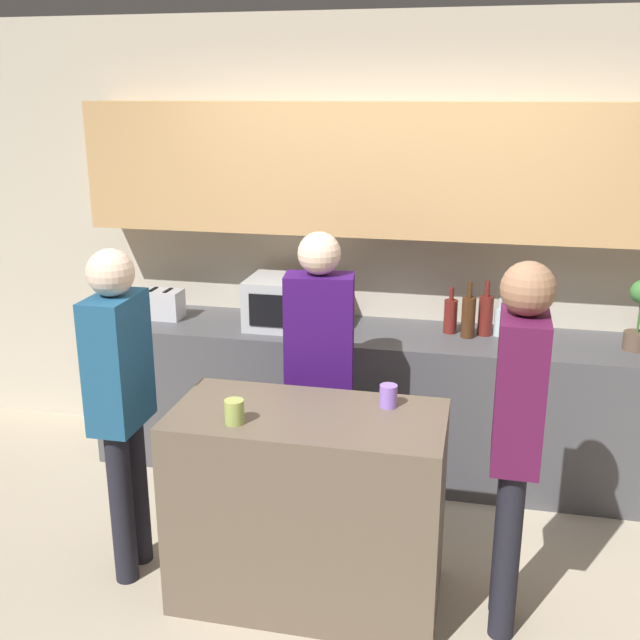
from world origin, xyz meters
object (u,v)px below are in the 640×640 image
object	(u,v)px
bottle_0	(450,315)
person_left	(319,360)
cup_0	(388,396)
person_center	(517,421)
person_right	(120,390)
bottle_3	(499,321)
microwave	(292,303)
bottle_1	(468,316)
bottle_2	(486,315)
potted_plant	(639,315)
cup_1	(234,412)
toaster	(161,304)

from	to	relation	value
bottle_0	person_left	size ratio (longest dim) A/B	0.17
cup_0	person_center	world-z (taller)	person_center
person_left	cup_0	bearing A→B (deg)	127.11
bottle_0	person_right	bearing A→B (deg)	-136.04
person_right	person_center	bearing A→B (deg)	89.32
bottle_3	person_center	xyz separation A→B (m)	(0.06, -1.39, -0.00)
microwave	bottle_1	xyz separation A→B (m)	(1.04, 0.02, -0.02)
bottle_1	bottle_2	bearing A→B (deg)	34.43
person_center	potted_plant	bearing A→B (deg)	-26.65
microwave	person_center	size ratio (longest dim) A/B	0.32
cup_1	bottle_0	bearing A→B (deg)	61.85
cup_1	toaster	bearing A→B (deg)	123.87
bottle_3	person_center	size ratio (longest dim) A/B	0.14
bottle_2	person_left	distance (m)	1.14
bottle_0	bottle_1	distance (m)	0.12
cup_1	bottle_2	bearing A→B (deg)	56.36
bottle_3	cup_1	distance (m)	1.89
bottle_1	person_right	xyz separation A→B (m)	(-1.52, -1.30, -0.07)
bottle_0	person_left	world-z (taller)	person_left
person_center	person_right	xyz separation A→B (m)	(-1.76, 0.01, -0.02)
toaster	cup_0	xyz separation A→B (m)	(1.58, -1.13, -0.01)
person_left	person_right	xyz separation A→B (m)	(-0.81, -0.57, -0.00)
bottle_2	bottle_3	size ratio (longest dim) A/B	1.44
bottle_0	microwave	bearing A→B (deg)	-174.65
bottle_0	cup_0	xyz separation A→B (m)	(-0.21, -1.21, -0.03)
bottle_1	bottle_2	size ratio (longest dim) A/B	1.02
microwave	person_right	size ratio (longest dim) A/B	0.32
toaster	cup_1	size ratio (longest dim) A/B	2.49
microwave	bottle_3	world-z (taller)	microwave
potted_plant	bottle_3	world-z (taller)	potted_plant
cup_0	person_right	xyz separation A→B (m)	(-1.21, -0.15, -0.02)
microwave	bottle_0	distance (m)	0.95
toaster	bottle_3	world-z (taller)	bottle_3
bottle_0	person_right	world-z (taller)	person_right
cup_1	person_right	size ratio (longest dim) A/B	0.07
person_right	toaster	bearing A→B (deg)	-164.45
potted_plant	person_center	bearing A→B (deg)	-117.67
person_left	person_right	world-z (taller)	person_left
microwave	potted_plant	xyz separation A→B (m)	(1.96, 0.00, 0.05)
person_right	person_left	bearing A→B (deg)	124.71
bottle_0	bottle_1	size ratio (longest dim) A/B	0.84
microwave	potted_plant	distance (m)	1.96
bottle_0	cup_1	world-z (taller)	bottle_0
toaster	bottle_2	distance (m)	1.99
bottle_0	person_center	xyz separation A→B (m)	(0.34, -1.38, -0.02)
bottle_0	bottle_2	size ratio (longest dim) A/B	0.85
person_center	bottle_1	bearing A→B (deg)	11.18
microwave	bottle_0	xyz separation A→B (m)	(0.94, 0.09, -0.04)
cup_0	cup_1	bearing A→B (deg)	-152.84
bottle_1	cup_0	xyz separation A→B (m)	(-0.31, -1.15, -0.05)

